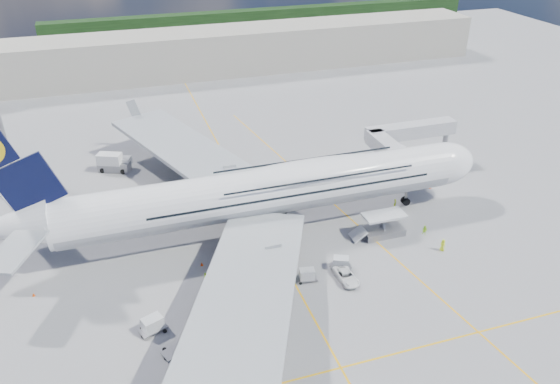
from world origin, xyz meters
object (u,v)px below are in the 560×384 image
object	(u,v)px
dolly_row_b	(228,334)
cone_wing_left_outer	(195,157)
catering_truck_inner	(189,160)
cargo_loader	(382,228)
crew_van	(443,245)
dolly_row_c	(277,288)
cone_nose	(430,187)
cone_wing_left_inner	(191,198)
crew_tug	(243,343)
crew_loader	(425,230)
service_van	(346,276)
cone_tail	(33,295)
dolly_back	(153,324)
cone_wing_right_inner	(202,264)
baggage_tug	(235,270)
dolly_nose_near	(307,275)
crew_wing	(205,278)
jet_bridge	(403,139)
dolly_nose_far	(341,263)
crew_nose	(395,203)
airliner	(266,191)
dolly_row_a	(177,350)
catering_truck_outer	(114,163)

from	to	relation	value
dolly_row_b	cone_wing_left_outer	bearing A→B (deg)	101.88
catering_truck_inner	cone_wing_left_outer	distance (m)	4.33
cargo_loader	crew_van	distance (m)	9.39
cargo_loader	dolly_row_c	xyz separation A→B (m)	(-19.74, -8.56, -0.24)
cone_nose	cone_wing_left_inner	bearing A→B (deg)	167.54
cargo_loader	cone_wing_left_outer	distance (m)	42.64
crew_tug	crew_loader	bearing A→B (deg)	44.52
crew_van	service_van	bearing A→B (deg)	84.85
cone_tail	dolly_back	bearing A→B (deg)	-38.94
dolly_row_c	dolly_back	size ratio (longest dim) A/B	0.84
cone_wing_left_outer	cone_wing_right_inner	size ratio (longest dim) A/B	0.98
dolly_back	cone_wing_left_outer	distance (m)	48.57
baggage_tug	cone_wing_left_inner	world-z (taller)	baggage_tug
catering_truck_inner	crew_van	size ratio (longest dim) A/B	3.04
dolly_nose_near	catering_truck_inner	bearing A→B (deg)	113.24
cone_nose	dolly_row_b	bearing A→B (deg)	-150.06
crew_wing	cargo_loader	bearing A→B (deg)	-56.51
jet_bridge	cone_wing_right_inner	size ratio (longest dim) A/B	34.26
jet_bridge	crew_tug	bearing A→B (deg)	-138.72
crew_loader	cone_tail	bearing A→B (deg)	-121.84
dolly_nose_far	cone_wing_left_outer	world-z (taller)	dolly_nose_far
dolly_back	cone_wing_right_inner	bearing A→B (deg)	32.79
crew_nose	cone_wing_right_inner	world-z (taller)	crew_nose
dolly_row_b	catering_truck_inner	distance (m)	46.67
dolly_nose_near	crew_wing	distance (m)	13.88
dolly_nose_far	crew_nose	world-z (taller)	dolly_nose_far
service_van	crew_nose	world-z (taller)	crew_nose
dolly_row_c	crew_nose	xyz separation A→B (m)	(25.75, 15.31, -0.21)
cone_wing_left_inner	cone_wing_left_outer	size ratio (longest dim) A/B	1.18
airliner	cone_wing_left_inner	xyz separation A→B (m)	(-9.70, 12.82, -6.56)
dolly_row_b	crew_wing	world-z (taller)	crew_wing
dolly_row_c	cone_tail	world-z (taller)	dolly_row_c
dolly_row_a	crew_wing	distance (m)	13.00
jet_bridge	crew_nose	bearing A→B (deg)	-121.74
dolly_nose_far	catering_truck_inner	bearing A→B (deg)	136.44
crew_nose	cone_tail	world-z (taller)	crew_nose
jet_bridge	dolly_back	world-z (taller)	jet_bridge
crew_nose	dolly_row_b	bearing A→B (deg)	162.49
dolly_back	crew_loader	world-z (taller)	dolly_back
crew_tug	dolly_row_b	bearing A→B (deg)	135.96
baggage_tug	airliner	bearing A→B (deg)	46.39
catering_truck_outer	cone_tail	size ratio (longest dim) A/B	13.51
crew_loader	crew_wing	size ratio (longest dim) A/B	1.01
crew_nose	crew_wing	xyz separation A→B (m)	(-34.34, -9.95, 0.02)
jet_bridge	crew_loader	bearing A→B (deg)	-108.30
cone_nose	jet_bridge	bearing A→B (deg)	107.53
cargo_loader	catering_truck_outer	bearing A→B (deg)	137.23
cargo_loader	crew_loader	xyz separation A→B (m)	(6.31, -2.16, -0.43)
catering_truck_outer	airliner	bearing A→B (deg)	-28.64
cone_wing_left_outer	crew_wing	bearing A→B (deg)	-98.23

